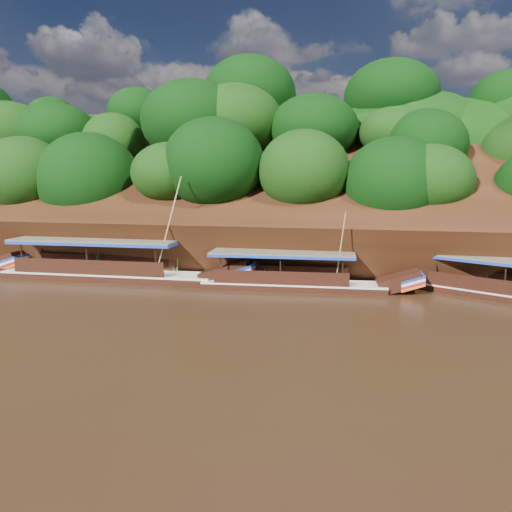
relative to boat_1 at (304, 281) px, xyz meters
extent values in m
plane|color=black|center=(-2.28, -7.96, -0.52)|extent=(160.00, 160.00, 0.00)
cube|color=black|center=(-2.28, 8.04, 2.98)|extent=(120.00, 16.12, 13.64)
cube|color=black|center=(-2.28, 18.04, -0.52)|extent=(120.00, 24.00, 12.00)
ellipsoid|color=#0E400A|center=(-32.28, 14.04, 8.48)|extent=(20.00, 10.00, 8.00)
ellipsoid|color=#0E400A|center=(-8.28, 7.04, 2.98)|extent=(18.00, 8.00, 6.40)
ellipsoid|color=#0E400A|center=(-2.28, 15.04, 8.68)|extent=(24.00, 11.00, 8.40)
cube|color=brown|center=(11.47, -0.03, 1.70)|extent=(9.15, 6.53, 0.11)
cube|color=#173799|center=(11.47, -0.03, 1.59)|extent=(9.15, 6.53, 0.17)
cube|color=black|center=(-0.67, -0.04, -0.52)|extent=(11.24, 2.77, 0.83)
cube|color=silver|center=(-0.67, -0.04, -0.12)|extent=(11.25, 2.84, 0.09)
cube|color=black|center=(5.57, 0.37, 0.13)|extent=(2.74, 1.70, 1.57)
cube|color=#173799|center=(6.27, 0.42, 0.41)|extent=(1.47, 1.68, 0.57)
cube|color=red|center=(6.27, 0.42, 0.10)|extent=(1.47, 1.68, 0.57)
cube|color=brown|center=(-1.37, -0.09, 1.72)|extent=(8.85, 2.92, 0.11)
cube|color=#173799|center=(-1.37, -0.09, 1.61)|extent=(8.85, 2.92, 0.17)
cylinder|color=tan|center=(2.14, -0.42, 2.12)|extent=(0.59, 1.07, 4.32)
cube|color=black|center=(-13.11, 0.08, -0.52)|extent=(14.52, 2.82, 0.99)
cube|color=silver|center=(-13.11, 0.08, -0.05)|extent=(14.52, 2.89, 0.11)
cube|color=black|center=(-4.98, 0.31, 0.25)|extent=(3.45, 1.90, 1.94)
cube|color=#173799|center=(-4.08, 0.33, 0.58)|extent=(1.83, 1.93, 0.72)
cube|color=red|center=(-4.08, 0.33, 0.21)|extent=(1.83, 1.93, 0.72)
cube|color=brown|center=(-14.01, 0.05, 2.12)|extent=(11.39, 3.09, 0.13)
cube|color=#173799|center=(-14.01, 0.05, 1.99)|extent=(11.39, 3.09, 0.20)
cylinder|color=tan|center=(-8.72, -0.02, 3.19)|extent=(1.60, 0.99, 6.21)
cube|color=black|center=(-21.53, 0.84, 0.22)|extent=(3.00, 1.89, 1.75)
cube|color=#173799|center=(-20.77, 0.80, 0.54)|extent=(1.60, 1.89, 0.63)
cube|color=red|center=(-20.77, 0.80, 0.18)|extent=(1.60, 1.89, 0.63)
cone|color=#21731C|center=(-14.93, 1.24, 0.41)|extent=(1.50, 1.50, 1.84)
cone|color=#21731C|center=(-9.34, 1.56, 0.34)|extent=(1.50, 1.50, 1.71)
cone|color=#21731C|center=(-2.05, 1.07, 0.23)|extent=(1.50, 1.50, 1.50)
cone|color=#21731C|center=(3.92, 2.15, 0.40)|extent=(1.50, 1.50, 1.83)
cone|color=#21731C|center=(10.55, 1.84, 0.38)|extent=(1.50, 1.50, 1.79)
camera|label=1|loc=(3.64, -29.62, 6.25)|focal=35.00mm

